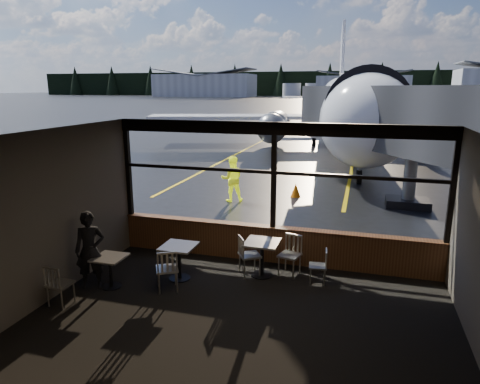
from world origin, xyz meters
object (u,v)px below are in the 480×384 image
at_px(chair_left_s, 60,284).
at_px(cone_nose, 296,190).
at_px(airliner, 350,70).
at_px(chair_near_w, 250,256).
at_px(chair_near_e, 318,266).
at_px(cafe_table_near, 262,259).
at_px(cafe_table_left, 111,272).
at_px(passenger, 90,250).
at_px(cone_wing, 275,149).
at_px(cafe_table_mid, 179,262).
at_px(chair_near_n, 290,256).
at_px(chair_mid_s, 167,269).
at_px(jet_bridge, 412,143).
at_px(ground_crew, 232,179).

xyz_separation_m(chair_left_s, cone_nose, (3.16, 10.07, -0.17)).
bearing_deg(airliner, chair_near_w, -98.31).
distance_m(chair_near_e, chair_near_w, 1.58).
bearing_deg(chair_near_e, cafe_table_near, 82.39).
relative_size(chair_near_e, chair_left_s, 0.90).
bearing_deg(cafe_table_left, airliner, 80.86).
bearing_deg(passenger, cafe_table_left, -12.48).
relative_size(cafe_table_left, cone_wing, 1.50).
height_order(cone_nose, cone_wing, cone_nose).
bearing_deg(cafe_table_mid, chair_left_s, -135.44).
xyz_separation_m(chair_near_n, cone_nose, (-1.02, 7.38, -0.20)).
distance_m(chair_near_n, chair_mid_s, 2.83).
height_order(jet_bridge, cafe_table_near, jet_bridge).
distance_m(ground_crew, cone_wing, 12.81).
relative_size(airliner, cone_nose, 64.43).
relative_size(jet_bridge, ground_crew, 6.46).
bearing_deg(chair_mid_s, cafe_table_left, 160.97).
height_order(jet_bridge, cafe_table_mid, jet_bridge).
xyz_separation_m(chair_near_n, ground_crew, (-3.29, 6.09, 0.39)).
relative_size(cafe_table_near, chair_left_s, 0.94).
xyz_separation_m(chair_near_e, ground_crew, (-3.97, 6.33, 0.47)).
bearing_deg(cafe_table_near, chair_near_w, -172.89).
height_order(cafe_table_mid, chair_near_e, cafe_table_mid).
bearing_deg(chair_near_n, passenger, 39.55).
distance_m(jet_bridge, chair_near_e, 7.14).
height_order(chair_near_n, cone_wing, chair_near_n).
relative_size(cafe_table_mid, cone_wing, 1.70).
relative_size(passenger, cone_wing, 3.60).
distance_m(jet_bridge, chair_left_s, 11.61).
bearing_deg(jet_bridge, chair_mid_s, -125.47).
height_order(chair_near_e, chair_mid_s, chair_mid_s).
distance_m(cafe_table_mid, chair_mid_s, 0.58).
distance_m(cafe_table_left, chair_near_n, 4.04).
height_order(chair_near_e, chair_near_w, chair_near_w).
distance_m(chair_near_n, cone_wing, 19.32).
distance_m(jet_bridge, cone_wing, 14.78).
xyz_separation_m(airliner, chair_near_e, (0.44, -22.76, -5.05)).
bearing_deg(cone_nose, airliner, 85.23).
relative_size(ground_crew, cone_nose, 3.14).
distance_m(passenger, ground_crew, 7.96).
height_order(cafe_table_mid, chair_near_n, chair_near_n).
bearing_deg(chair_mid_s, cone_wing, 65.63).
bearing_deg(cafe_table_mid, chair_mid_s, -92.23).
xyz_separation_m(chair_mid_s, chair_left_s, (-1.78, -1.19, -0.03)).
height_order(cafe_table_near, chair_near_w, chair_near_w).
distance_m(airliner, jet_bridge, 16.86).
bearing_deg(chair_mid_s, cafe_table_mid, 58.32).
relative_size(jet_bridge, chair_near_n, 11.68).
bearing_deg(chair_mid_s, cafe_table_near, 5.88).
relative_size(ground_crew, cone_wing, 3.63).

